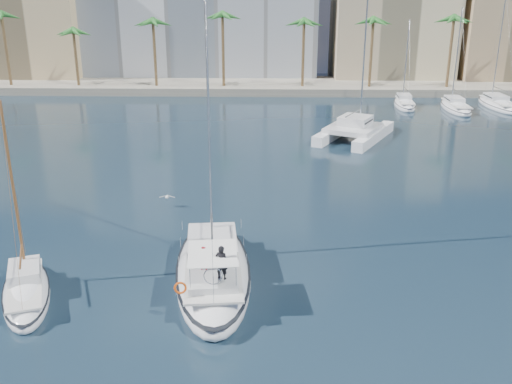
{
  "coord_description": "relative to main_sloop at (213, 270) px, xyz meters",
  "views": [
    {
      "loc": [
        1.3,
        -32.73,
        15.67
      ],
      "look_at": [
        0.39,
        1.5,
        3.4
      ],
      "focal_mm": 40.0,
      "sensor_mm": 36.0,
      "label": 1
    }
  ],
  "objects": [
    {
      "name": "building_beige",
      "position": [
        23.91,
        73.87,
        9.43
      ],
      "size": [
        20.0,
        14.0,
        20.0
      ],
      "primitive_type": "cube",
      "color": "beige",
      "rests_on": "ground"
    },
    {
      "name": "moored_yacht_b",
      "position": [
        28.41,
        48.87,
        -0.57
      ],
      "size": [
        3.32,
        10.83,
        13.72
      ],
      "primitive_type": null,
      "rotation": [
        0.0,
        0.0,
        -0.02
      ],
      "color": "white",
      "rests_on": "ground"
    },
    {
      "name": "quay",
      "position": [
        1.91,
        64.87,
        0.03
      ],
      "size": [
        120.0,
        14.0,
        1.2
      ],
      "primitive_type": "cube",
      "color": "gray",
      "rests_on": "ground"
    },
    {
      "name": "palm_right",
      "position": [
        35.91,
        60.87,
        9.71
      ],
      "size": [
        3.6,
        3.6,
        12.3
      ],
      "color": "brown",
      "rests_on": "ground"
    },
    {
      "name": "catamaran",
      "position": [
        12.4,
        32.59,
        0.55
      ],
      "size": [
        10.03,
        12.49,
        16.39
      ],
      "rotation": [
        0.0,
        0.0,
        -0.47
      ],
      "color": "white",
      "rests_on": "ground"
    },
    {
      "name": "palm_centre",
      "position": [
        1.91,
        60.87,
        9.71
      ],
      "size": [
        3.6,
        3.6,
        12.3
      ],
      "color": "brown",
      "rests_on": "ground"
    },
    {
      "name": "main_sloop",
      "position": [
        0.0,
        0.0,
        0.0
      ],
      "size": [
        5.61,
        13.54,
        19.53
      ],
      "rotation": [
        0.0,
        0.0,
        0.11
      ],
      "color": "white",
      "rests_on": "ground"
    },
    {
      "name": "moored_yacht_c",
      "position": [
        34.91,
        50.87,
        -0.57
      ],
      "size": [
        3.98,
        12.33,
        15.54
      ],
      "primitive_type": null,
      "rotation": [
        0.0,
        0.0,
        0.03
      ],
      "color": "white",
      "rests_on": "ground"
    },
    {
      "name": "building_tan_left",
      "position": [
        -40.09,
        72.87,
        10.43
      ],
      "size": [
        22.0,
        14.0,
        22.0
      ],
      "primitive_type": "cube",
      "color": "tan",
      "rests_on": "ground"
    },
    {
      "name": "seagull",
      "position": [
        -4.56,
        11.2,
        0.29
      ],
      "size": [
        1.2,
        0.51,
        0.22
      ],
      "color": "silver",
      "rests_on": "ground"
    },
    {
      "name": "palm_left",
      "position": [
        -32.09,
        60.87,
        9.71
      ],
      "size": [
        3.6,
        3.6,
        12.3
      ],
      "color": "brown",
      "rests_on": "ground"
    },
    {
      "name": "ground",
      "position": [
        1.91,
        3.87,
        -0.57
      ],
      "size": [
        160.0,
        160.0,
        0.0
      ],
      "primitive_type": "plane",
      "color": "black",
      "rests_on": "ground"
    },
    {
      "name": "moored_yacht_a",
      "position": [
        21.91,
        50.87,
        -0.57
      ],
      "size": [
        3.37,
        9.52,
        11.9
      ],
      "primitive_type": null,
      "rotation": [
        0.0,
        0.0,
        -0.07
      ],
      "color": "white",
      "rests_on": "ground"
    },
    {
      "name": "small_sloop",
      "position": [
        -9.78,
        -2.36,
        -0.16
      ],
      "size": [
        5.02,
        8.04,
        11.04
      ],
      "rotation": [
        0.0,
        0.0,
        0.37
      ],
      "color": "white",
      "rests_on": "ground"
    }
  ]
}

